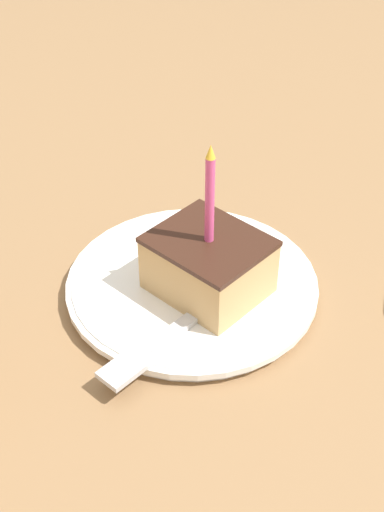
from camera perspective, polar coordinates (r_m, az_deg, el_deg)
name	(u,v)px	position (r m, az deg, el deg)	size (l,w,h in m)	color
ground_plane	(159,311)	(0.66, -2.62, -4.45)	(2.40, 2.40, 0.04)	olive
plate	(192,285)	(0.64, 0.00, -2.35)	(0.22, 0.22, 0.02)	white
cake_slice	(209,264)	(0.61, 1.33, -0.62)	(0.08, 0.09, 0.14)	tan
fork	(175,331)	(0.58, -1.40, -6.02)	(0.18, 0.02, 0.00)	silver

